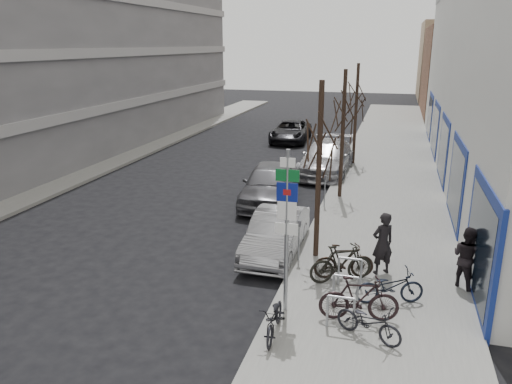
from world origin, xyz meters
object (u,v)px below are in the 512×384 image
Objects in this scene: tree_far at (357,90)px; parked_car_back at (326,158)px; parked_car_front at (276,234)px; parked_car_mid at (269,184)px; lane_car at (291,131)px; bike_near_right at (359,298)px; bike_far_inner at (344,261)px; pedestrian_near at (383,243)px; meter_mid at (325,188)px; bike_mid_curb at (390,284)px; highway_sign_pole at (287,222)px; meter_front at (299,236)px; meter_back at (340,159)px; bike_near_left at (275,316)px; bike_mid_inner at (341,263)px; pedestrian_far at (467,257)px; tree_mid at (344,104)px; bike_far_curb at (369,319)px; bike_rack at (346,287)px; tree_near at (320,129)px.

parked_car_back is at bearing -119.19° from tree_far.
tree_far is 1.31× the size of parked_car_front.
tree_far reaches higher than parked_car_mid.
parked_car_mid is 0.97× the size of lane_car.
bike_near_right reaches higher than bike_far_inner.
bike_far_inner is 0.94× the size of pedestrian_near.
meter_mid is 7.94m from bike_mid_curb.
bike_near_right is at bearing -0.38° from highway_sign_pole.
lane_car is at bearing -0.37° from bike_mid_curb.
meter_front is 3.64m from bike_near_right.
highway_sign_pole is 14.10m from meter_back.
meter_front reaches higher than bike_near_left.
meter_back is 12.18m from bike_mid_inner.
parked_car_back is (-2.77, 14.38, 0.11)m from bike_near_right.
parked_car_back is at bearing -21.22° from pedestrian_far.
highway_sign_pole is 3.31× the size of meter_mid.
bike_mid_inner is 2.80m from parked_car_front.
meter_front is 0.79× the size of bike_near_left.
tree_mid is 5.13m from meter_back.
tree_far is at bearing -24.91° from bike_mid_inner.
tree_far is 4.33× the size of meter_mid.
meter_back is 11.51m from pedestrian_near.
meter_mid is 6.75m from bike_mid_inner.
bike_near_left is at bearing -86.36° from meter_front.
bike_far_curb is 0.92× the size of pedestrian_far.
highway_sign_pole is 2.30× the size of pedestrian_near.
bike_near_right is (2.02, -3.02, -0.19)m from meter_front.
tree_mid is 0.95× the size of parked_car_back.
meter_mid is 9.67m from bike_near_left.
bike_far_curb is 0.32× the size of parked_car_mid.
pedestrian_near is at bearing 21.60° from bike_far_curb.
bike_far_inner is at bearing -42.62° from bike_mid_inner.
pedestrian_near is at bearing -9.79° from bike_mid_curb.
tree_far is 3.42× the size of bike_near_left.
meter_mid is at bearing 101.80° from bike_rack.
meter_front is at bearing 22.94° from bike_mid_inner.
tree_near is at bearing -3.97° from parked_car_front.
bike_rack is 10.08m from tree_mid.
parked_car_mid is at bearing -154.88° from tree_mid.
bike_far_curb is at bearing -168.75° from bike_near_right.
meter_mid is at bearing 1.44° from bike_mid_curb.
bike_rack is 1.41× the size of bike_near_left.
parked_car_back is 12.03m from pedestrian_near.
bike_near_right is at bearing 175.55° from bike_far_inner.
bike_mid_curb is 9.17m from parked_car_mid.
bike_rack is 2.24m from bike_near_left.
tree_mid is 4.33× the size of meter_front.
pedestrian_near is (-0.26, 1.71, 0.38)m from bike_mid_curb.
parked_car_front is (-3.15, 4.31, 0.06)m from bike_far_curb.
tree_near is 5.13m from bike_near_right.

